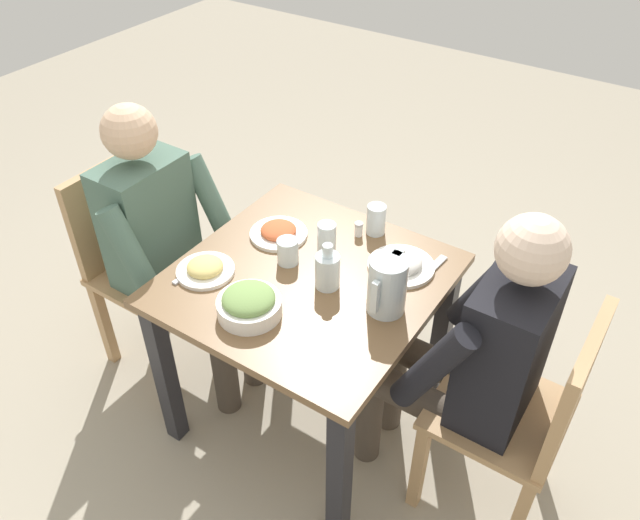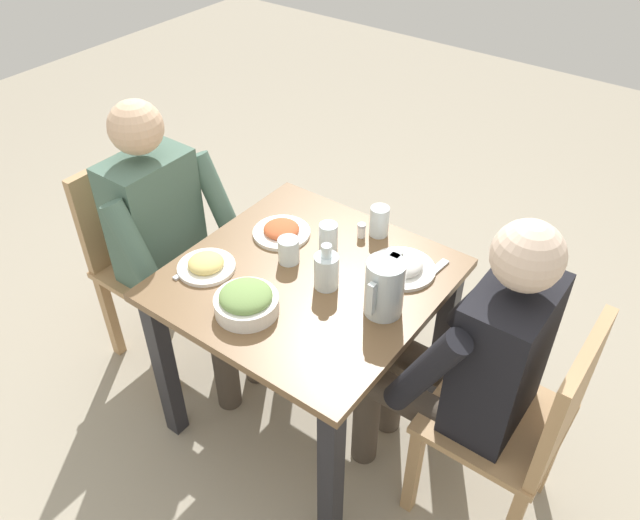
% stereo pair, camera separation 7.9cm
% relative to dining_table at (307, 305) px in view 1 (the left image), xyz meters
% --- Properties ---
extents(ground_plane, '(8.00, 8.00, 0.00)m').
position_rel_dining_table_xyz_m(ground_plane, '(0.00, 0.00, -0.58)').
color(ground_plane, '#9E937F').
extents(dining_table, '(0.84, 0.84, 0.71)m').
position_rel_dining_table_xyz_m(dining_table, '(0.00, 0.00, 0.00)').
color(dining_table, brown).
rests_on(dining_table, ground_plane).
extents(chair_near, '(0.40, 0.40, 0.88)m').
position_rel_dining_table_xyz_m(chair_near, '(0.07, -0.78, -0.09)').
color(chair_near, tan).
rests_on(chair_near, ground_plane).
extents(chair_far, '(0.40, 0.40, 0.88)m').
position_rel_dining_table_xyz_m(chair_far, '(-0.05, 0.78, -0.09)').
color(chair_far, tan).
rests_on(chair_far, ground_plane).
extents(diner_near, '(0.48, 0.53, 1.17)m').
position_rel_dining_table_xyz_m(diner_near, '(0.07, -0.57, 0.06)').
color(diner_near, '#4C6B5B').
rests_on(diner_near, ground_plane).
extents(diner_far, '(0.48, 0.53, 1.17)m').
position_rel_dining_table_xyz_m(diner_far, '(-0.05, 0.57, 0.06)').
color(diner_far, black).
rests_on(diner_far, ground_plane).
extents(water_pitcher, '(0.16, 0.12, 0.19)m').
position_rel_dining_table_xyz_m(water_pitcher, '(-0.01, 0.29, 0.22)').
color(water_pitcher, silver).
rests_on(water_pitcher, dining_table).
extents(salad_bowl, '(0.20, 0.20, 0.09)m').
position_rel_dining_table_xyz_m(salad_bowl, '(0.24, -0.05, 0.17)').
color(salad_bowl, white).
rests_on(salad_bowl, dining_table).
extents(plate_rice_curry, '(0.21, 0.21, 0.04)m').
position_rel_dining_table_xyz_m(plate_rice_curry, '(-0.13, -0.21, 0.14)').
color(plate_rice_curry, white).
rests_on(plate_rice_curry, dining_table).
extents(plate_yoghurt, '(0.23, 0.23, 0.06)m').
position_rel_dining_table_xyz_m(plate_yoghurt, '(-0.21, 0.24, 0.15)').
color(plate_yoghurt, white).
rests_on(plate_yoghurt, dining_table).
extents(plate_fries, '(0.19, 0.19, 0.05)m').
position_rel_dining_table_xyz_m(plate_fries, '(0.17, -0.29, 0.14)').
color(plate_fries, white).
rests_on(plate_fries, dining_table).
extents(water_glass_near_right, '(0.07, 0.07, 0.11)m').
position_rel_dining_table_xyz_m(water_glass_near_right, '(-0.34, 0.07, 0.18)').
color(water_glass_near_right, silver).
rests_on(water_glass_near_right, dining_table).
extents(water_glass_far_left, '(0.06, 0.06, 0.11)m').
position_rel_dining_table_xyz_m(water_glass_far_left, '(-0.15, -0.02, 0.18)').
color(water_glass_far_left, silver).
rests_on(water_glass_far_left, dining_table).
extents(water_glass_center, '(0.07, 0.07, 0.09)m').
position_rel_dining_table_xyz_m(water_glass_center, '(-0.03, -0.10, 0.17)').
color(water_glass_center, silver).
rests_on(water_glass_center, dining_table).
extents(oil_carafe, '(0.08, 0.08, 0.16)m').
position_rel_dining_table_xyz_m(oil_carafe, '(0.00, 0.08, 0.18)').
color(oil_carafe, silver).
rests_on(oil_carafe, dining_table).
extents(salt_shaker, '(0.03, 0.03, 0.05)m').
position_rel_dining_table_xyz_m(salt_shaker, '(-0.29, 0.02, 0.15)').
color(salt_shaker, white).
rests_on(salt_shaker, dining_table).
extents(fork_near, '(0.17, 0.04, 0.01)m').
position_rel_dining_table_xyz_m(fork_near, '(-0.26, 0.33, 0.13)').
color(fork_near, silver).
rests_on(fork_near, dining_table).
extents(knife_near, '(0.19, 0.03, 0.01)m').
position_rel_dining_table_xyz_m(knife_near, '(0.18, -0.33, 0.13)').
color(knife_near, silver).
rests_on(knife_near, dining_table).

